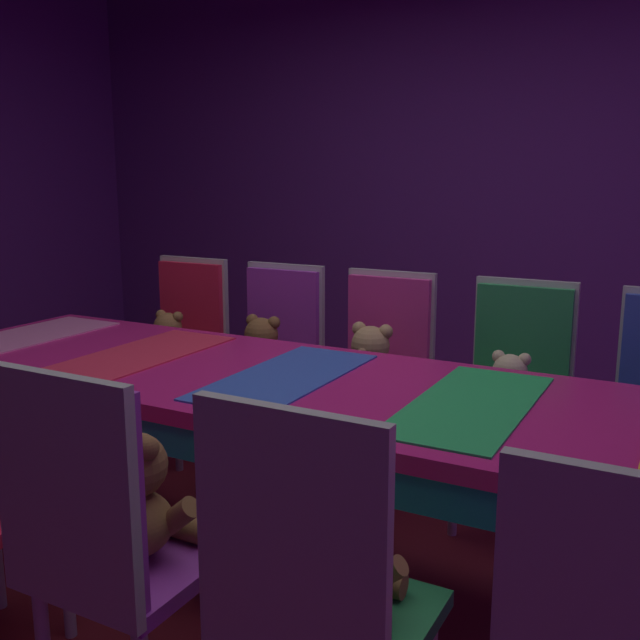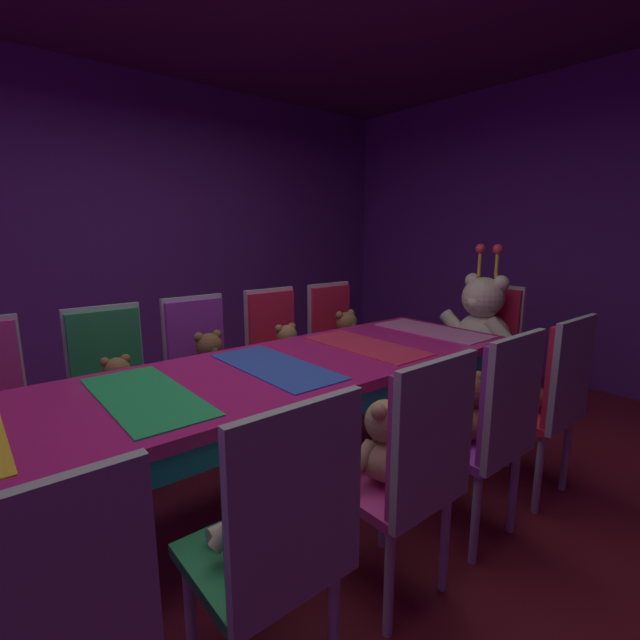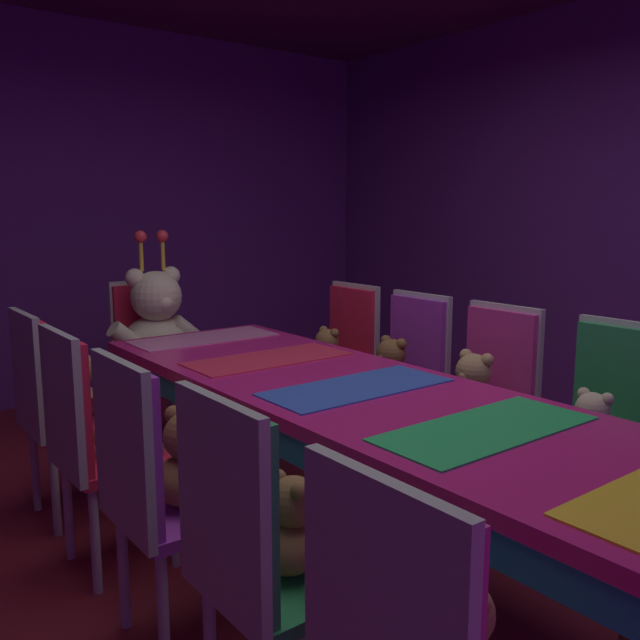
{
  "view_description": "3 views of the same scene",
  "coord_description": "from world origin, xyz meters",
  "px_view_note": "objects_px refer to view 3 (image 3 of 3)",
  "views": [
    {
      "loc": [
        -1.98,
        -1.19,
        1.4
      ],
      "look_at": [
        0.24,
        0.0,
        0.89
      ],
      "focal_mm": 40.43,
      "sensor_mm": 36.0,
      "label": 1
    },
    {
      "loc": [
        1.76,
        -1.17,
        1.4
      ],
      "look_at": [
        0.03,
        0.26,
        0.95
      ],
      "focal_mm": 25.04,
      "sensor_mm": 36.0,
      "label": 2
    },
    {
      "loc": [
        -1.66,
        -1.93,
        1.43
      ],
      "look_at": [
        -0.02,
        0.22,
        0.98
      ],
      "focal_mm": 37.76,
      "sensor_mm": 36.0,
      "label": 3
    }
  ],
  "objects_px": {
    "chair_left_2": "(148,475)",
    "teddy_left_4": "(80,390)",
    "teddy_left_1": "(295,530)",
    "king_teddy_bear": "(158,326)",
    "teddy_right_1": "(591,429)",
    "chair_right_2": "(492,387)",
    "chair_right_1": "(610,417)",
    "chair_left_4": "(47,396)",
    "chair_right_4": "(345,349)",
    "banquet_table": "(357,408)",
    "chair_left_3": "(85,428)",
    "teddy_left_3": "(121,424)",
    "teddy_left_2": "(190,464)",
    "chair_left_1": "(249,540)",
    "teddy_right_2": "(472,392)",
    "teddy_right_4": "(326,355)",
    "throne_chair": "(148,342)",
    "chair_right_3": "(410,366)",
    "teddy_right_3": "(390,371)"
  },
  "relations": [
    {
      "from": "chair_left_3",
      "to": "chair_right_1",
      "type": "xyz_separation_m",
      "value": [
        1.74,
        -1.16,
        0.0
      ]
    },
    {
      "from": "banquet_table",
      "to": "chair_left_2",
      "type": "distance_m",
      "value": 0.87
    },
    {
      "from": "banquet_table",
      "to": "chair_right_1",
      "type": "xyz_separation_m",
      "value": [
        0.87,
        -0.57,
        -0.06
      ]
    },
    {
      "from": "teddy_left_3",
      "to": "teddy_right_1",
      "type": "bearing_deg",
      "value": -38.46
    },
    {
      "from": "teddy_left_1",
      "to": "teddy_right_2",
      "type": "height_order",
      "value": "teddy_right_2"
    },
    {
      "from": "teddy_left_2",
      "to": "teddy_left_3",
      "type": "distance_m",
      "value": 0.59
    },
    {
      "from": "chair_right_4",
      "to": "teddy_right_1",
      "type": "bearing_deg",
      "value": 85.45
    },
    {
      "from": "banquet_table",
      "to": "teddy_right_4",
      "type": "relative_size",
      "value": 9.91
    },
    {
      "from": "chair_left_2",
      "to": "teddy_left_4",
      "type": "height_order",
      "value": "chair_left_2"
    },
    {
      "from": "banquet_table",
      "to": "chair_left_4",
      "type": "relative_size",
      "value": 3.01
    },
    {
      "from": "teddy_left_1",
      "to": "teddy_right_1",
      "type": "xyz_separation_m",
      "value": [
        1.42,
        -0.01,
        -0.0
      ]
    },
    {
      "from": "chair_left_1",
      "to": "teddy_left_1",
      "type": "height_order",
      "value": "chair_left_1"
    },
    {
      "from": "chair_right_1",
      "to": "teddy_right_1",
      "type": "relative_size",
      "value": 3.45
    },
    {
      "from": "teddy_left_4",
      "to": "banquet_table",
      "type": "bearing_deg",
      "value": -58.27
    },
    {
      "from": "banquet_table",
      "to": "teddy_left_3",
      "type": "xyz_separation_m",
      "value": [
        -0.73,
        0.59,
        -0.07
      ]
    },
    {
      "from": "chair_left_2",
      "to": "chair_right_1",
      "type": "xyz_separation_m",
      "value": [
        1.74,
        -0.57,
        0.0
      ]
    },
    {
      "from": "banquet_table",
      "to": "throne_chair",
      "type": "distance_m",
      "value": 2.03
    },
    {
      "from": "chair_right_2",
      "to": "king_teddy_bear",
      "type": "height_order",
      "value": "king_teddy_bear"
    },
    {
      "from": "banquet_table",
      "to": "king_teddy_bear",
      "type": "relative_size",
      "value": 3.52
    },
    {
      "from": "throne_chair",
      "to": "teddy_left_4",
      "type": "bearing_deg",
      "value": -38.96
    },
    {
      "from": "chair_right_2",
      "to": "chair_right_3",
      "type": "relative_size",
      "value": 1.0
    },
    {
      "from": "teddy_left_2",
      "to": "chair_left_3",
      "type": "height_order",
      "value": "chair_left_3"
    },
    {
      "from": "teddy_right_3",
      "to": "chair_right_4",
      "type": "bearing_deg",
      "value": -105.46
    },
    {
      "from": "chair_left_4",
      "to": "chair_right_4",
      "type": "distance_m",
      "value": 1.72
    },
    {
      "from": "chair_left_1",
      "to": "chair_right_4",
      "type": "bearing_deg",
      "value": 44.48
    },
    {
      "from": "teddy_left_2",
      "to": "chair_right_3",
      "type": "bearing_deg",
      "value": 19.47
    },
    {
      "from": "chair_left_4",
      "to": "chair_right_4",
      "type": "xyz_separation_m",
      "value": [
        1.72,
        -0.03,
        0.0
      ]
    },
    {
      "from": "chair_right_1",
      "to": "teddy_right_2",
      "type": "relative_size",
      "value": 2.84
    },
    {
      "from": "chair_left_1",
      "to": "teddy_right_1",
      "type": "height_order",
      "value": "chair_left_1"
    },
    {
      "from": "chair_right_1",
      "to": "throne_chair",
      "type": "distance_m",
      "value": 2.73
    },
    {
      "from": "banquet_table",
      "to": "teddy_right_3",
      "type": "height_order",
      "value": "teddy_right_3"
    },
    {
      "from": "teddy_left_1",
      "to": "king_teddy_bear",
      "type": "height_order",
      "value": "king_teddy_bear"
    },
    {
      "from": "chair_left_3",
      "to": "teddy_left_3",
      "type": "xyz_separation_m",
      "value": [
        0.14,
        0.0,
        -0.01
      ]
    },
    {
      "from": "chair_left_1",
      "to": "chair_right_4",
      "type": "xyz_separation_m",
      "value": [
        1.7,
        1.67,
        0.0
      ]
    },
    {
      "from": "chair_right_2",
      "to": "teddy_right_1",
      "type": "bearing_deg",
      "value": 77.47
    },
    {
      "from": "teddy_left_3",
      "to": "chair_left_3",
      "type": "bearing_deg",
      "value": -180.0
    },
    {
      "from": "chair_left_2",
      "to": "chair_right_4",
      "type": "height_order",
      "value": "same"
    },
    {
      "from": "chair_left_1",
      "to": "chair_left_4",
      "type": "height_order",
      "value": "same"
    },
    {
      "from": "chair_right_1",
      "to": "chair_left_4",
      "type": "bearing_deg",
      "value": -44.76
    },
    {
      "from": "teddy_right_2",
      "to": "king_teddy_bear",
      "type": "bearing_deg",
      "value": -68.89
    },
    {
      "from": "chair_right_2",
      "to": "throne_chair",
      "type": "bearing_deg",
      "value": -66.87
    },
    {
      "from": "chair_left_1",
      "to": "chair_right_4",
      "type": "distance_m",
      "value": 2.38
    },
    {
      "from": "teddy_right_1",
      "to": "chair_right_2",
      "type": "bearing_deg",
      "value": -102.53
    },
    {
      "from": "teddy_right_2",
      "to": "chair_left_1",
      "type": "bearing_deg",
      "value": 20.21
    },
    {
      "from": "teddy_left_1",
      "to": "chair_left_3",
      "type": "height_order",
      "value": "chair_left_3"
    },
    {
      "from": "chair_left_2",
      "to": "teddy_left_2",
      "type": "distance_m",
      "value": 0.15
    },
    {
      "from": "chair_right_2",
      "to": "banquet_table",
      "type": "bearing_deg",
      "value": 1.18
    },
    {
      "from": "teddy_left_1",
      "to": "chair_left_2",
      "type": "height_order",
      "value": "chair_left_2"
    },
    {
      "from": "chair_left_4",
      "to": "teddy_right_2",
      "type": "bearing_deg",
      "value": -35.79
    },
    {
      "from": "chair_left_3",
      "to": "teddy_right_4",
      "type": "relative_size",
      "value": 3.29
    }
  ]
}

